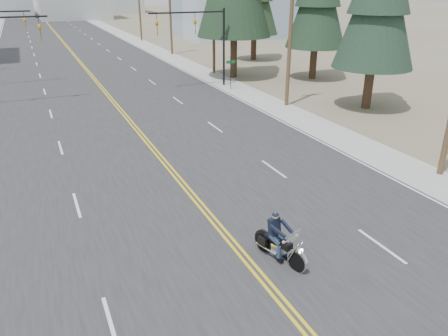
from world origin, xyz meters
TOP-DOWN VIEW (x-y plane):
  - road at (0.00, 70.00)m, footprint 20.00×200.00m
  - sidewalk_right at (11.50, 70.00)m, footprint 3.00×200.00m
  - traffic_mast_right at (8.98, 32.00)m, footprint 7.10×0.26m
  - street_sign at (10.80, 30.00)m, footprint 0.90×0.06m
  - utility_pole_b at (12.50, 23.00)m, footprint 2.20×0.30m
  - utility_pole_c at (12.50, 38.00)m, footprint 2.20×0.30m
  - utility_pole_d at (12.50, 53.00)m, footprint 2.20×0.30m
  - utility_pole_e at (12.50, 70.00)m, footprint 2.20×0.30m
  - motorcyclist at (1.07, 4.80)m, footprint 1.56×2.45m

SIDE VIEW (x-z plane):
  - road at x=0.00m, z-range 0.00..0.01m
  - sidewalk_right at x=11.50m, z-range 0.00..0.01m
  - motorcyclist at x=1.07m, z-range 0.00..1.78m
  - street_sign at x=10.80m, z-range 0.49..3.12m
  - traffic_mast_right at x=8.98m, z-range 1.44..8.44m
  - utility_pole_c at x=12.50m, z-range 0.23..11.23m
  - utility_pole_e at x=12.50m, z-range 0.23..11.23m
  - utility_pole_b at x=12.50m, z-range 0.23..11.73m
  - utility_pole_d at x=12.50m, z-range 0.23..11.73m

